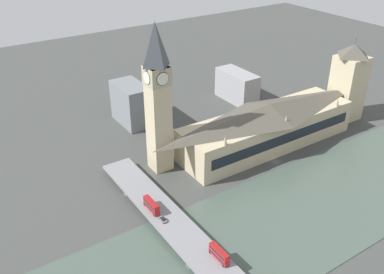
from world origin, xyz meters
TOP-DOWN VIEW (x-y plane):
  - ground_plane at (0.00, 0.00)m, footprint 600.00×600.00m
  - river_water at (-37.61, 0.00)m, footprint 63.23×360.00m
  - parliament_hall at (17.14, -8.00)m, footprint 28.73×107.63m
  - clock_tower at (30.36, 54.90)m, footprint 11.34×11.34m
  - victoria_tower at (17.19, -74.34)m, footprint 17.06×17.06m
  - road_bridge at (-37.61, 75.41)m, footprint 158.46×14.87m
  - double_decker_bus_lead at (-3.80, 78.90)m, footprint 10.80×2.63m
  - double_decker_bus_mid at (-43.90, 71.66)m, footprint 10.35×2.54m
  - car_northbound_tail at (-12.80, 78.35)m, footprint 4.49×1.87m
  - city_block_west at (86.26, 43.48)m, footprint 28.90×15.97m
  - city_block_center at (77.10, -33.81)m, footprint 32.83×14.22m

SIDE VIEW (x-z plane):
  - ground_plane at x=0.00m, z-range 0.00..0.00m
  - river_water at x=-37.61m, z-range 0.00..0.30m
  - road_bridge at x=-37.61m, z-range 1.37..5.82m
  - car_northbound_tail at x=-12.80m, z-range 4.46..5.79m
  - double_decker_bus_mid at x=-43.90m, z-range 4.70..9.51m
  - double_decker_bus_lead at x=-3.80m, z-range 4.70..9.67m
  - city_block_center at x=77.10m, z-range 0.00..20.86m
  - city_block_west at x=86.26m, z-range 0.00..25.66m
  - parliament_hall at x=17.14m, z-range -0.10..25.97m
  - victoria_tower at x=17.19m, z-range -2.00..50.84m
  - clock_tower at x=30.36m, z-range 2.00..79.36m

